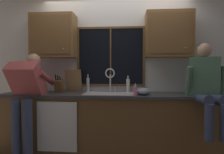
{
  "coord_description": "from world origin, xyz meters",
  "views": [
    {
      "loc": [
        0.22,
        -3.4,
        1.31
      ],
      "look_at": [
        -0.04,
        -0.3,
        1.18
      ],
      "focal_mm": 31.59,
      "sensor_mm": 36.0,
      "label": 1
    }
  ],
  "objects": [
    {
      "name": "cutting_board",
      "position": [
        -0.72,
        -0.09,
        1.11
      ],
      "size": [
        0.27,
        0.1,
        0.38
      ],
      "primitive_type": "cube",
      "rotation": [
        0.21,
        0.0,
        0.0
      ],
      "color": "#997047",
      "rests_on": "countertop"
    },
    {
      "name": "mixing_bowl",
      "position": [
        0.44,
        -0.4,
        0.97
      ],
      "size": [
        0.23,
        0.23,
        0.11
      ],
      "primitive_type": "ellipsoid",
      "color": "#8C99A8",
      "rests_on": "countertop"
    },
    {
      "name": "window_frame_bottom",
      "position": [
        -0.09,
        -0.02,
        1.03
      ],
      "size": [
        1.17,
        0.02,
        0.04
      ],
      "primitive_type": "cube",
      "color": "brown"
    },
    {
      "name": "window_frame_right",
      "position": [
        0.48,
        -0.02,
        1.52
      ],
      "size": [
        0.04,
        0.02,
        0.95
      ],
      "primitive_type": "cube",
      "color": "brown"
    },
    {
      "name": "bottle_green_glass",
      "position": [
        -0.47,
        -0.08,
        1.05
      ],
      "size": [
        0.05,
        0.05,
        0.31
      ],
      "color": "#B7B7BC",
      "rests_on": "countertop"
    },
    {
      "name": "sink",
      "position": [
        -0.09,
        -0.3,
        0.82
      ],
      "size": [
        0.8,
        0.46,
        0.21
      ],
      "color": "#B7B7BC",
      "rests_on": "lower_cabinet_run"
    },
    {
      "name": "faucet",
      "position": [
        -0.08,
        -0.12,
        1.17
      ],
      "size": [
        0.18,
        0.09,
        0.4
      ],
      "color": "silver",
      "rests_on": "countertop"
    },
    {
      "name": "window_mullion_center",
      "position": [
        -0.09,
        -0.02,
        1.52
      ],
      "size": [
        0.02,
        0.02,
        0.95
      ],
      "primitive_type": "cube",
      "color": "brown"
    },
    {
      "name": "window_frame_top",
      "position": [
        -0.09,
        -0.02,
        2.02
      ],
      "size": [
        1.17,
        0.02,
        0.04
      ],
      "primitive_type": "cube",
      "color": "brown"
    },
    {
      "name": "knife_block",
      "position": [
        -0.92,
        -0.24,
        1.03
      ],
      "size": [
        0.12,
        0.18,
        0.32
      ],
      "color": "brown",
      "rests_on": "countertop"
    },
    {
      "name": "person_standing",
      "position": [
        -1.28,
        -0.61,
        0.96
      ],
      "size": [
        0.53,
        0.69,
        1.56
      ],
      "color": "#384260",
      "rests_on": "floor"
    },
    {
      "name": "upper_cabinet_right",
      "position": [
        0.86,
        -0.17,
        1.86
      ],
      "size": [
        0.73,
        0.36,
        0.72
      ],
      "color": "brown"
    },
    {
      "name": "back_wall",
      "position": [
        0.0,
        0.06,
        1.27
      ],
      "size": [
        5.93,
        0.12,
        2.55
      ],
      "primitive_type": "cube",
      "color": "silver",
      "rests_on": "floor"
    },
    {
      "name": "window_glass",
      "position": [
        -0.09,
        -0.01,
        1.52
      ],
      "size": [
        1.1,
        0.02,
        0.95
      ],
      "primitive_type": "cube",
      "color": "black"
    },
    {
      "name": "person_sitting_on_counter",
      "position": [
        1.31,
        -0.57,
        1.1
      ],
      "size": [
        0.54,
        0.64,
        1.26
      ],
      "color": "#384260",
      "rests_on": "countertop"
    },
    {
      "name": "soap_dispenser",
      "position": [
        0.32,
        -0.49,
        0.99
      ],
      "size": [
        0.06,
        0.07,
        0.18
      ],
      "color": "pink",
      "rests_on": "countertop"
    },
    {
      "name": "window_frame_left",
      "position": [
        -0.65,
        -0.02,
        1.52
      ],
      "size": [
        0.03,
        0.02,
        0.95
      ],
      "primitive_type": "cube",
      "color": "brown"
    },
    {
      "name": "dishwasher_front",
      "position": [
        -0.83,
        -0.61,
        0.46
      ],
      "size": [
        0.6,
        0.02,
        0.74
      ],
      "primitive_type": "cube",
      "color": "white"
    },
    {
      "name": "countertop",
      "position": [
        0.0,
        -0.31,
        0.9
      ],
      "size": [
        3.59,
        0.62,
        0.04
      ],
      "primitive_type": "cube",
      "color": "#38383D",
      "rests_on": "lower_cabinet_run"
    },
    {
      "name": "lower_cabinet_run",
      "position": [
        0.0,
        -0.29,
        0.44
      ],
      "size": [
        3.53,
        0.58,
        0.88
      ],
      "primitive_type": "cube",
      "color": "brown",
      "rests_on": "floor"
    },
    {
      "name": "upper_cabinet_left",
      "position": [
        -1.03,
        -0.17,
        1.86
      ],
      "size": [
        0.73,
        0.36,
        0.72
      ],
      "color": "brown"
    },
    {
      "name": "bottle_tall_clear",
      "position": [
        0.21,
        -0.07,
        1.04
      ],
      "size": [
        0.06,
        0.06,
        0.29
      ],
      "color": "silver",
      "rests_on": "countertop"
    }
  ]
}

